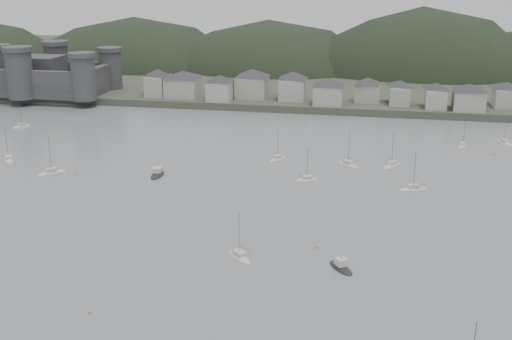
# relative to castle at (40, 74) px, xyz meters

# --- Properties ---
(far_shore_land) EXTENTS (900.00, 250.00, 3.00)m
(far_shore_land) POSITION_rel_castle_xyz_m (120.00, 115.20, -9.46)
(far_shore_land) COLOR #383D2D
(far_shore_land) RESTS_ON ground
(forested_ridge) EXTENTS (851.55, 103.94, 102.57)m
(forested_ridge) POSITION_rel_castle_xyz_m (124.83, 89.60, -22.25)
(forested_ridge) COLOR black
(forested_ridge) RESTS_ON ground
(castle) EXTENTS (66.00, 43.00, 20.00)m
(castle) POSITION_rel_castle_xyz_m (0.00, 0.00, 0.00)
(castle) COLOR #333436
(castle) RESTS_ON far_shore_land
(waterfront_town) EXTENTS (451.48, 28.46, 12.92)m
(waterfront_town) POSITION_rel_castle_xyz_m (170.59, 3.54, -2.30)
(waterfront_town) COLOR #9C988F
(waterfront_town) RESTS_ON far_shore_land
(moored_fleet) EXTENTS (244.82, 165.94, 12.99)m
(moored_fleet) POSITION_rel_castle_xyz_m (125.43, -112.52, -10.79)
(moored_fleet) COLOR silver
(moored_fleet) RESTS_ON ground
(motor_launch_near) EXTENTS (6.33, 7.27, 3.72)m
(motor_launch_near) POSITION_rel_castle_xyz_m (144.89, -145.24, -10.67)
(motor_launch_near) COLOR black
(motor_launch_near) RESTS_ON ground
(motor_launch_far) EXTENTS (3.68, 8.79, 4.04)m
(motor_launch_far) POSITION_rel_castle_xyz_m (89.90, -96.68, -10.68)
(motor_launch_far) COLOR black
(motor_launch_far) RESTS_ON ground
(mooring_buoys) EXTENTS (181.47, 132.84, 0.70)m
(mooring_buoys) POSITION_rel_castle_xyz_m (121.78, -122.89, -10.81)
(mooring_buoys) COLOR #D08145
(mooring_buoys) RESTS_ON ground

